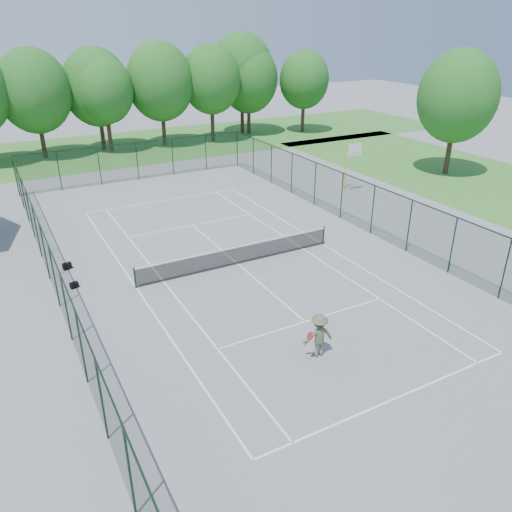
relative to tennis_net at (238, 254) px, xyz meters
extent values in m
plane|color=gray|center=(0.00, 0.00, -0.58)|extent=(140.00, 140.00, 0.00)
cube|color=#428631|center=(0.00, 30.00, -0.57)|extent=(80.00, 16.00, 0.01)
cube|color=#428631|center=(24.00, 4.00, -0.57)|extent=(14.00, 40.00, 0.01)
cube|color=white|center=(0.00, 11.88, -0.57)|extent=(10.97, 0.08, 0.01)
cube|color=white|center=(0.00, -11.88, -0.57)|extent=(10.97, 0.08, 0.01)
cube|color=white|center=(0.00, 6.40, -0.57)|extent=(8.23, 0.08, 0.01)
cube|color=white|center=(0.00, -6.40, -0.57)|extent=(8.23, 0.08, 0.01)
cube|color=white|center=(5.49, 0.00, -0.57)|extent=(0.08, 23.77, 0.01)
cube|color=white|center=(-5.49, 0.00, -0.57)|extent=(0.08, 23.77, 0.01)
cube|color=white|center=(4.12, 0.00, -0.57)|extent=(0.08, 23.77, 0.01)
cube|color=white|center=(-4.12, 0.00, -0.57)|extent=(0.08, 23.77, 0.01)
cube|color=white|center=(0.00, 0.00, -0.57)|extent=(0.08, 12.80, 0.01)
cylinder|color=black|center=(-5.50, 0.00, -0.03)|extent=(0.08, 0.08, 1.10)
cylinder|color=black|center=(5.50, 0.00, -0.03)|extent=(0.08, 0.08, 1.10)
cube|color=black|center=(0.00, 0.00, -0.08)|extent=(11.00, 0.02, 0.96)
cube|color=white|center=(0.00, 0.00, 0.42)|extent=(11.00, 0.05, 0.07)
cube|color=#163320|center=(0.00, 18.00, 0.92)|extent=(18.00, 0.02, 3.00)
cube|color=#163320|center=(9.00, 0.00, 0.92)|extent=(0.02, 36.00, 3.00)
cube|color=#163320|center=(-9.00, 0.00, 0.92)|extent=(0.02, 36.00, 3.00)
cube|color=black|center=(0.00, 18.00, 2.42)|extent=(18.00, 0.05, 0.05)
cube|color=black|center=(9.00, 0.00, 2.42)|extent=(0.05, 36.00, 0.05)
cube|color=black|center=(-9.00, 0.00, 2.42)|extent=(0.05, 36.00, 0.05)
cylinder|color=#412B1F|center=(0.00, 30.00, 1.52)|extent=(0.40, 0.40, 4.20)
ellipsoid|color=#2B7225|center=(0.00, 30.00, 5.42)|extent=(6.40, 6.40, 7.40)
cylinder|color=#412B1F|center=(16.50, 30.00, 1.52)|extent=(0.40, 0.40, 4.20)
ellipsoid|color=#2B7225|center=(16.50, 30.00, 5.42)|extent=(6.40, 6.40, 7.40)
cylinder|color=yellow|center=(13.13, 7.93, 1.17)|extent=(0.12, 0.12, 3.50)
cube|color=yellow|center=(13.13, 7.48, 2.77)|extent=(0.08, 0.90, 0.08)
cube|color=white|center=(13.13, 7.03, 2.62)|extent=(1.20, 0.05, 0.90)
torus|color=#C64C09|center=(13.13, 6.80, 2.47)|extent=(0.48, 0.48, 0.02)
cylinder|color=#412B1F|center=(23.38, 7.31, 1.62)|extent=(0.42, 0.42, 4.39)
ellipsoid|color=#2B7225|center=(23.38, 7.31, 5.70)|extent=(6.27, 6.27, 7.32)
cube|color=black|center=(-8.03, 3.73, -0.41)|extent=(0.48, 0.36, 0.34)
cube|color=black|center=(-8.10, 1.45, -0.43)|extent=(0.42, 0.32, 0.29)
imported|color=#565B3E|center=(-0.89, -8.58, 0.31)|extent=(1.23, 0.82, 1.78)
sphere|color=#C8F644|center=(0.26, -8.18, 0.26)|extent=(0.07, 0.07, 0.07)
camera|label=1|loc=(-10.51, -21.29, 11.01)|focal=35.00mm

